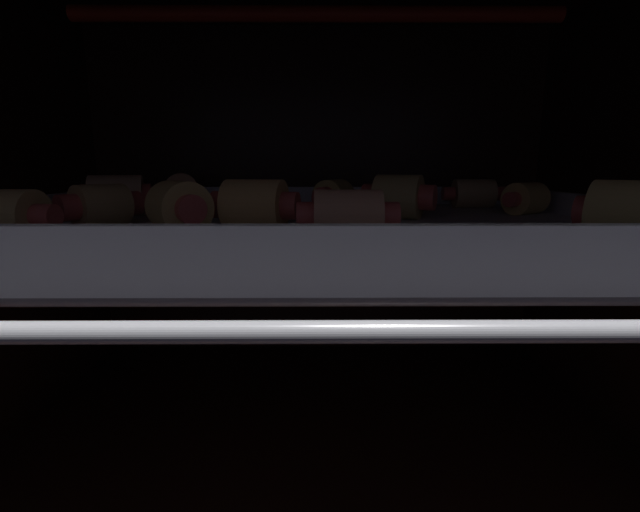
% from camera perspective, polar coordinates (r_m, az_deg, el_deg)
% --- Properties ---
extents(ground_plane, '(0.56, 0.45, 0.01)m').
position_cam_1_polar(ground_plane, '(0.40, 0.08, -24.80)').
color(ground_plane, black).
extents(oven_wall_back, '(0.56, 0.01, 0.39)m').
position_cam_1_polar(oven_wall_back, '(0.54, -0.09, 7.70)').
color(oven_wall_back, black).
rests_on(oven_wall_back, ground_plane).
extents(oven_rack_mid, '(0.51, 0.42, 0.01)m').
position_cam_1_polar(oven_rack_mid, '(0.33, 0.09, 2.40)').
color(oven_rack_mid, slate).
extents(baking_tray_mid, '(0.43, 0.33, 0.03)m').
position_cam_1_polar(baking_tray_mid, '(0.32, 0.09, 4.18)').
color(baking_tray_mid, silver).
rests_on(baking_tray_mid, oven_rack_mid).
extents(pig_in_blanket_mid_0, '(0.06, 0.04, 0.03)m').
position_cam_1_polar(pig_in_blanket_mid_0, '(0.28, -7.97, 6.62)').
color(pig_in_blanket_mid_0, tan).
rests_on(pig_in_blanket_mid_0, baking_tray_mid).
extents(pig_in_blanket_mid_1, '(0.05, 0.03, 0.03)m').
position_cam_1_polar(pig_in_blanket_mid_1, '(0.23, 4.29, 5.13)').
color(pig_in_blanket_mid_1, tan).
rests_on(pig_in_blanket_mid_1, baking_tray_mid).
extents(pig_in_blanket_mid_2, '(0.04, 0.05, 0.03)m').
position_cam_1_polar(pig_in_blanket_mid_2, '(0.39, 2.17, 7.87)').
color(pig_in_blanket_mid_2, tan).
rests_on(pig_in_blanket_mid_2, baking_tray_mid).
extents(pig_in_blanket_mid_3, '(0.04, 0.05, 0.03)m').
position_cam_1_polar(pig_in_blanket_mid_3, '(0.48, -17.39, 8.33)').
color(pig_in_blanket_mid_3, tan).
rests_on(pig_in_blanket_mid_3, baking_tray_mid).
extents(pig_in_blanket_mid_4, '(0.06, 0.03, 0.03)m').
position_cam_1_polar(pig_in_blanket_mid_4, '(0.46, 19.74, 7.70)').
color(pig_in_blanket_mid_4, tan).
rests_on(pig_in_blanket_mid_4, baking_tray_mid).
extents(pig_in_blanket_mid_5, '(0.06, 0.04, 0.03)m').
position_cam_1_polar(pig_in_blanket_mid_5, '(0.39, -24.68, 7.17)').
color(pig_in_blanket_mid_5, tan).
rests_on(pig_in_blanket_mid_5, baking_tray_mid).
extents(pig_in_blanket_mid_6, '(0.06, 0.04, 0.03)m').
position_cam_1_polar(pig_in_blanket_mid_6, '(0.34, 10.65, 7.62)').
color(pig_in_blanket_mid_6, tan).
rests_on(pig_in_blanket_mid_6, baking_tray_mid).
extents(pig_in_blanket_mid_7, '(0.04, 0.04, 0.03)m').
position_cam_1_polar(pig_in_blanket_mid_7, '(0.28, -17.46, 6.11)').
color(pig_in_blanket_mid_7, tan).
rests_on(pig_in_blanket_mid_7, baking_tray_mid).
extents(pig_in_blanket_mid_8, '(0.06, 0.03, 0.03)m').
position_cam_1_polar(pig_in_blanket_mid_8, '(0.29, -35.87, 4.33)').
color(pig_in_blanket_mid_8, tan).
rests_on(pig_in_blanket_mid_8, baking_tray_mid).
extents(pig_in_blanket_mid_9, '(0.05, 0.05, 0.03)m').
position_cam_1_polar(pig_in_blanket_mid_9, '(0.33, -26.37, 5.96)').
color(pig_in_blanket_mid_9, tan).
rests_on(pig_in_blanket_mid_9, baking_tray_mid).
extents(pig_in_blanket_mid_10, '(0.05, 0.04, 0.03)m').
position_cam_1_polar(pig_in_blanket_mid_10, '(0.41, 25.63, 6.79)').
color(pig_in_blanket_mid_10, tan).
rests_on(pig_in_blanket_mid_10, baking_tray_mid).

